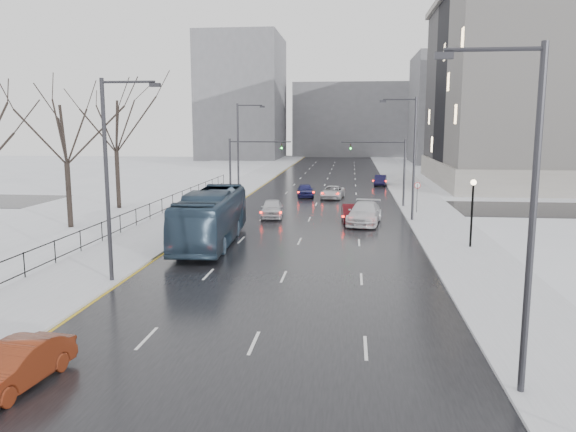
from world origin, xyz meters
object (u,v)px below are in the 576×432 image
(sedan_left_near, at_px, (16,365))
(sedan_center_near, at_px, (272,208))
(streetlight_r_near, at_px, (525,205))
(streetlight_r_mid, at_px, (411,153))
(mast_signal_right, at_px, (393,164))
(sedan_right_far, at_px, (364,213))
(sedan_center_far, at_px, (305,190))
(streetlight_l_near, at_px, (111,171))
(sedan_right_cross, at_px, (333,192))
(no_uturn_sign, at_px, (417,188))
(sedan_right_near, at_px, (352,213))
(lamppost_r_mid, at_px, (472,203))
(bus, at_px, (211,217))
(streetlight_l_far, at_px, (240,146))
(mast_signal_left, at_px, (241,163))
(sedan_right_distant, at_px, (380,180))
(tree_park_e, at_px, (119,209))
(tree_park_d, at_px, (71,228))

(sedan_left_near, xyz_separation_m, sedan_center_near, (3.23, 31.81, 0.10))
(streetlight_r_near, distance_m, streetlight_r_mid, 30.00)
(mast_signal_right, distance_m, sedan_right_far, 10.59)
(streetlight_r_near, height_order, sedan_center_far, streetlight_r_near)
(streetlight_l_near, height_order, sedan_right_cross, streetlight_l_near)
(no_uturn_sign, bearing_deg, streetlight_r_mid, -104.48)
(mast_signal_right, distance_m, sedan_left_near, 41.65)
(mast_signal_right, bearing_deg, sedan_center_near, -145.20)
(sedan_right_cross, bearing_deg, streetlight_r_mid, -57.98)
(mast_signal_right, relative_size, sedan_right_near, 1.52)
(lamppost_r_mid, bearing_deg, bus, -179.14)
(streetlight_l_far, relative_size, sedan_center_far, 2.36)
(mast_signal_left, distance_m, sedan_right_distant, 24.58)
(streetlight_l_near, height_order, sedan_left_near, streetlight_l_near)
(sedan_right_near, xyz_separation_m, sedan_right_far, (1.00, -0.84, 0.15))
(mast_signal_left, xyz_separation_m, sedan_center_far, (5.78, 6.70, -3.34))
(tree_park_e, bearing_deg, sedan_left_near, -71.53)
(sedan_center_near, height_order, sedan_right_cross, sedan_center_near)
(streetlight_r_near, xyz_separation_m, streetlight_r_mid, (0.00, 30.00, 0.00))
(no_uturn_sign, bearing_deg, sedan_right_distant, 94.86)
(tree_park_e, height_order, bus, tree_park_e)
(sedan_right_cross, height_order, sedan_right_distant, sedan_right_distant)
(tree_park_e, xyz_separation_m, sedan_left_near, (11.74, -35.15, 0.71))
(lamppost_r_mid, xyz_separation_m, no_uturn_sign, (-1.80, 14.00, -0.64))
(tree_park_d, distance_m, tree_park_e, 10.01)
(streetlight_l_near, bearing_deg, sedan_right_near, 58.64)
(streetlight_r_near, bearing_deg, sedan_center_far, 102.26)
(mast_signal_left, xyz_separation_m, sedan_left_near, (0.87, -39.15, -3.40))
(tree_park_e, height_order, no_uturn_sign, tree_park_e)
(sedan_center_near, bearing_deg, bus, -108.34)
(sedan_left_near, distance_m, sedan_right_far, 31.44)
(sedan_right_near, bearing_deg, sedan_center_far, 103.98)
(lamppost_r_mid, relative_size, sedan_right_far, 0.72)
(streetlight_r_near, relative_size, sedan_right_distant, 2.46)
(lamppost_r_mid, bearing_deg, sedan_right_near, 129.35)
(tree_park_d, distance_m, no_uturn_sign, 28.88)
(streetlight_r_near, bearing_deg, no_uturn_sign, 88.26)
(sedan_right_distant, bearing_deg, streetlight_l_near, -101.52)
(sedan_left_near, bearing_deg, mast_signal_left, 98.51)
(sedan_right_near, relative_size, sedan_right_far, 0.72)
(no_uturn_sign, distance_m, sedan_right_far, 7.51)
(mast_signal_left, relative_size, sedan_right_distant, 1.60)
(sedan_right_cross, bearing_deg, mast_signal_right, -38.46)
(lamppost_r_mid, bearing_deg, sedan_left_near, -129.54)
(streetlight_r_near, distance_m, bus, 24.46)
(sedan_right_far, distance_m, sedan_right_distant, 29.35)
(sedan_left_near, relative_size, bus, 0.32)
(streetlight_l_near, bearing_deg, no_uturn_sign, 54.11)
(sedan_left_near, distance_m, sedan_right_near, 31.90)
(lamppost_r_mid, relative_size, sedan_center_near, 0.95)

